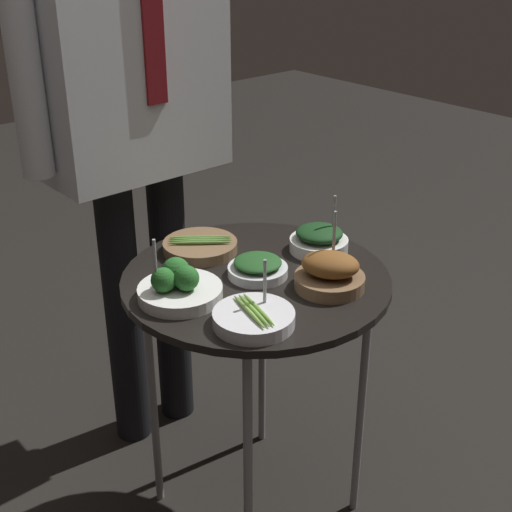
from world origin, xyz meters
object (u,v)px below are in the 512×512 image
at_px(serving_cart, 256,298).
at_px(bowl_asparagus_back_right, 200,246).
at_px(bowl_broccoli_mid_left, 179,285).
at_px(bowl_roast_front_left, 330,273).
at_px(bowl_spinach_center, 259,268).
at_px(bowl_spinach_near_rim, 318,240).
at_px(bowl_asparagus_front_center, 254,318).
at_px(waiter_figure, 131,82).

bearing_deg(serving_cart, bowl_asparagus_back_right, 95.35).
height_order(bowl_asparagus_back_right, bowl_broccoli_mid_left, bowl_broccoli_mid_left).
bearing_deg(bowl_roast_front_left, bowl_asparagus_back_right, 107.15).
bearing_deg(bowl_spinach_center, bowl_spinach_near_rim, 1.72).
bearing_deg(serving_cart, bowl_spinach_near_rim, 0.81).
height_order(bowl_spinach_center, bowl_roast_front_left, bowl_roast_front_left).
bearing_deg(bowl_asparagus_front_center, serving_cart, 47.57).
bearing_deg(bowl_roast_front_left, bowl_broccoli_mid_left, 147.31).
height_order(serving_cart, bowl_broccoli_mid_left, bowl_broccoli_mid_left).
bearing_deg(bowl_spinach_near_rim, bowl_asparagus_front_center, -155.42).
bearing_deg(serving_cart, waiter_figure, 91.01).
distance_m(bowl_spinach_center, bowl_asparagus_front_center, 0.21).
xyz_separation_m(bowl_asparagus_front_center, bowl_broccoli_mid_left, (-0.05, 0.18, 0.02)).
height_order(bowl_asparagus_back_right, waiter_figure, waiter_figure).
relative_size(serving_cart, bowl_spinach_center, 5.02).
height_order(serving_cart, bowl_asparagus_back_right, bowl_asparagus_back_right).
xyz_separation_m(bowl_spinach_near_rim, bowl_roast_front_left, (-0.12, -0.15, 0.01)).
distance_m(serving_cart, waiter_figure, 0.62).
bearing_deg(bowl_roast_front_left, waiter_figure, 98.72).
height_order(bowl_asparagus_front_center, bowl_roast_front_left, bowl_roast_front_left).
height_order(bowl_spinach_near_rim, bowl_asparagus_front_center, bowl_spinach_near_rim).
distance_m(serving_cart, bowl_broccoli_mid_left, 0.21).
bearing_deg(waiter_figure, bowl_roast_front_left, -81.28).
bearing_deg(waiter_figure, bowl_asparagus_front_center, -102.19).
bearing_deg(waiter_figure, bowl_broccoli_mid_left, -113.02).
xyz_separation_m(serving_cart, waiter_figure, (-0.01, 0.46, 0.41)).
bearing_deg(bowl_asparagus_front_center, bowl_asparagus_back_right, 69.98).
relative_size(bowl_spinach_center, bowl_asparagus_front_center, 0.82).
bearing_deg(bowl_asparagus_back_right, serving_cart, -84.65).
height_order(serving_cart, bowl_spinach_center, bowl_spinach_center).
bearing_deg(bowl_broccoli_mid_left, serving_cart, -9.07).
xyz_separation_m(bowl_asparagus_front_center, bowl_roast_front_left, (0.22, 0.01, 0.02)).
bearing_deg(bowl_roast_front_left, bowl_asparagus_front_center, -178.09).
relative_size(bowl_broccoli_mid_left, bowl_roast_front_left, 1.11).
xyz_separation_m(bowl_asparagus_back_right, bowl_asparagus_front_center, (-0.12, -0.34, 0.00)).
height_order(bowl_spinach_near_rim, waiter_figure, waiter_figure).
bearing_deg(serving_cart, bowl_broccoli_mid_left, 170.93).
distance_m(serving_cart, bowl_roast_front_left, 0.19).
xyz_separation_m(bowl_spinach_center, bowl_asparagus_front_center, (-0.14, -0.15, -0.00)).
bearing_deg(bowl_spinach_near_rim, bowl_roast_front_left, -128.12).
xyz_separation_m(serving_cart, bowl_spinach_near_rim, (0.20, 0.00, 0.08)).
xyz_separation_m(bowl_asparagus_back_right, bowl_roast_front_left, (0.10, -0.33, 0.02)).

